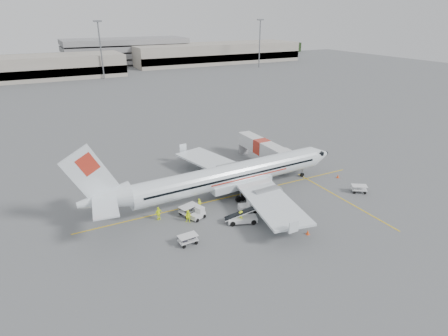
{
  "coord_description": "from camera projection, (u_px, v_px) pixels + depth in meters",
  "views": [
    {
      "loc": [
        -23.44,
        -42.95,
        24.83
      ],
      "look_at": [
        0.0,
        2.0,
        3.8
      ],
      "focal_mm": 30.0,
      "sensor_mm": 36.0,
      "label": 1
    }
  ],
  "objects": [
    {
      "name": "ground",
      "position": [
        230.0,
        197.0,
        54.7
      ],
      "size": [
        360.0,
        360.0,
        0.0
      ],
      "primitive_type": "plane",
      "color": "#56595B"
    },
    {
      "name": "stripe_lead",
      "position": [
        230.0,
        197.0,
        54.7
      ],
      "size": [
        44.0,
        0.2,
        0.01
      ],
      "primitive_type": "cube",
      "color": "yellow",
      "rests_on": "ground"
    },
    {
      "name": "stripe_cross",
      "position": [
        342.0,
        199.0,
        54.13
      ],
      "size": [
        0.2,
        20.0,
        0.01
      ],
      "primitive_type": "cube",
      "color": "yellow",
      "rests_on": "ground"
    },
    {
      "name": "terminal_east",
      "position": [
        216.0,
        53.0,
        201.44
      ],
      "size": [
        90.0,
        26.0,
        10.0
      ],
      "primitive_type": null,
      "color": "gray",
      "rests_on": "ground"
    },
    {
      "name": "parking_garage",
      "position": [
        126.0,
        50.0,
        193.74
      ],
      "size": [
        62.0,
        24.0,
        14.0
      ],
      "primitive_type": null,
      "color": "slate",
      "rests_on": "ground"
    },
    {
      "name": "treeline",
      "position": [
        72.0,
        58.0,
        196.88
      ],
      "size": [
        300.0,
        3.0,
        6.0
      ],
      "primitive_type": null,
      "color": "black",
      "rests_on": "ground"
    },
    {
      "name": "mast_center",
      "position": [
        101.0,
        51.0,
        149.26
      ],
      "size": [
        3.2,
        1.2,
        22.0
      ],
      "primitive_type": null,
      "color": "slate",
      "rests_on": "ground"
    },
    {
      "name": "mast_east",
      "position": [
        260.0,
        44.0,
        181.3
      ],
      "size": [
        3.2,
        1.2,
        22.0
      ],
      "primitive_type": null,
      "color": "slate",
      "rests_on": "ground"
    },
    {
      "name": "aircraft",
      "position": [
        232.0,
        160.0,
        53.18
      ],
      "size": [
        40.64,
        32.4,
        10.91
      ],
      "primitive_type": null,
      "rotation": [
        0.0,
        0.0,
        0.04
      ],
      "color": "white",
      "rests_on": "ground"
    },
    {
      "name": "jet_bridge",
      "position": [
        262.0,
        151.0,
        66.34
      ],
      "size": [
        3.43,
        16.23,
        4.24
      ],
      "primitive_type": null,
      "rotation": [
        0.0,
        0.0,
        0.03
      ],
      "color": "silver",
      "rests_on": "ground"
    },
    {
      "name": "belt_loader",
      "position": [
        242.0,
        213.0,
        47.45
      ],
      "size": [
        5.32,
        3.42,
        2.7
      ],
      "primitive_type": null,
      "rotation": [
        0.0,
        0.0,
        -0.34
      ],
      "color": "silver",
      "rests_on": "ground"
    },
    {
      "name": "tug_fore",
      "position": [
        260.0,
        194.0,
        53.87
      ],
      "size": [
        2.2,
        1.55,
        1.55
      ],
      "primitive_type": null,
      "rotation": [
        0.0,
        0.0,
        0.21
      ],
      "color": "silver",
      "rests_on": "ground"
    },
    {
      "name": "tug_mid",
      "position": [
        248.0,
        205.0,
        50.25
      ],
      "size": [
        2.71,
        1.93,
        1.9
      ],
      "primitive_type": null,
      "rotation": [
        0.0,
        0.0,
        -0.23
      ],
      "color": "silver",
      "rests_on": "ground"
    },
    {
      "name": "tug_aft",
      "position": [
        198.0,
        214.0,
        48.55
      ],
      "size": [
        2.24,
        1.79,
        1.51
      ],
      "primitive_type": null,
      "rotation": [
        0.0,
        0.0,
        0.4
      ],
      "color": "silver",
      "rests_on": "ground"
    },
    {
      "name": "cart_loaded_a",
      "position": [
        189.0,
        210.0,
        49.66
      ],
      "size": [
        2.8,
        2.12,
        1.29
      ],
      "primitive_type": null,
      "rotation": [
        0.0,
        0.0,
        0.3
      ],
      "color": "silver",
      "rests_on": "ground"
    },
    {
      "name": "cart_loaded_b",
      "position": [
        188.0,
        240.0,
        43.27
      ],
      "size": [
        2.29,
        1.44,
        1.16
      ],
      "primitive_type": null,
      "rotation": [
        0.0,
        0.0,
        0.06
      ],
      "color": "silver",
      "rests_on": "ground"
    },
    {
      "name": "cart_empty_a",
      "position": [
        269.0,
        207.0,
        50.51
      ],
      "size": [
        2.31,
        1.7,
        1.08
      ],
      "primitive_type": null,
      "rotation": [
        0.0,
        0.0,
        -0.25
      ],
      "color": "silver",
      "rests_on": "ground"
    },
    {
      "name": "cart_empty_b",
      "position": [
        359.0,
        189.0,
        55.77
      ],
      "size": [
        2.56,
        2.3,
        1.15
      ],
      "primitive_type": null,
      "rotation": [
        0.0,
        0.0,
        -0.58
      ],
      "color": "silver",
      "rests_on": "ground"
    },
    {
      "name": "cone_nose",
      "position": [
        338.0,
        176.0,
        60.86
      ],
      "size": [
        0.39,
        0.39,
        0.64
      ],
      "primitive_type": "cone",
      "color": "#FE5017",
      "rests_on": "ground"
    },
    {
      "name": "cone_port",
      "position": [
        186.0,
        157.0,
        68.6
      ],
      "size": [
        0.43,
        0.43,
        0.7
      ],
      "primitive_type": "cone",
      "color": "#FE5017",
      "rests_on": "ground"
    },
    {
      "name": "cone_stbd",
      "position": [
        308.0,
        232.0,
        45.25
      ],
      "size": [
        0.4,
        0.4,
        0.66
      ],
      "primitive_type": "cone",
      "color": "#FE5017",
      "rests_on": "ground"
    },
    {
      "name": "crew_a",
      "position": [
        199.0,
        204.0,
        50.77
      ],
      "size": [
        0.7,
        0.57,
        1.66
      ],
      "primitive_type": "imported",
      "rotation": [
        0.0,
        0.0,
        0.32
      ],
      "color": "#D3E614",
      "rests_on": "ground"
    },
    {
      "name": "crew_b",
      "position": [
        188.0,
        216.0,
        47.63
      ],
      "size": [
        1.07,
        1.06,
        1.75
      ],
      "primitive_type": "imported",
      "rotation": [
        0.0,
        0.0,
        -0.75
      ],
      "color": "#D3E614",
      "rests_on": "ground"
    },
    {
      "name": "crew_c",
      "position": [
        241.0,
        217.0,
        47.66
      ],
      "size": [
        0.64,
        1.08,
        1.64
      ],
      "primitive_type": "imported",
      "rotation": [
        0.0,
        0.0,
        1.54
      ],
      "color": "#D3E614",
      "rests_on": "ground"
    },
    {
      "name": "crew_d",
      "position": [
        159.0,
        213.0,
        48.27
      ],
      "size": [
        1.15,
        0.69,
        1.83
      ],
      "primitive_type": "imported",
      "rotation": [
        0.0,
        0.0,
        3.38
      ],
      "color": "#D3E614",
      "rests_on": "ground"
    }
  ]
}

